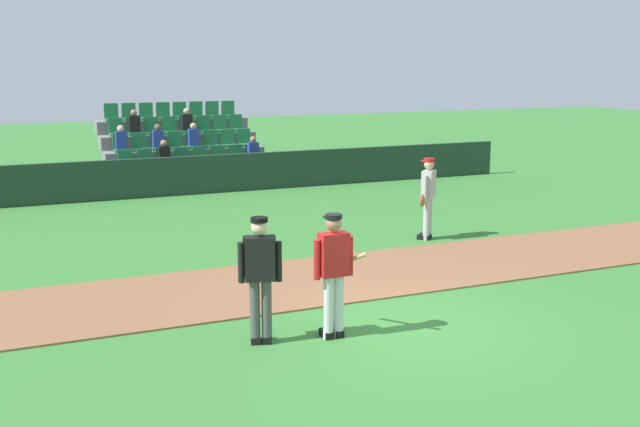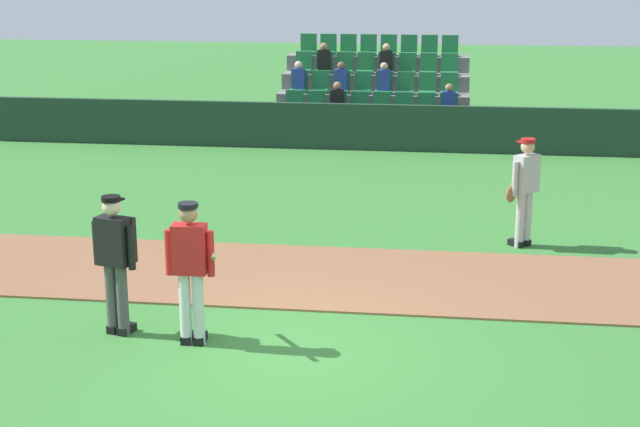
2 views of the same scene
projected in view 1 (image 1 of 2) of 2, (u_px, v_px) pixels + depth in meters
The scene contains 7 objects.
ground_plane at pixel (405, 328), 10.74m from camera, with size 80.00×80.00×0.00m, color #387A33.
infield_dirt_path at pixel (331, 278), 13.14m from camera, with size 28.00×2.79×0.03m, color brown.
dugout_fence at pixel (200, 175), 21.44m from camera, with size 20.00×0.16×1.11m, color #1E3828.
stadium_bleachers at pixel (182, 159), 23.46m from camera, with size 5.00×3.80×2.45m.
batter_red_jersey at pixel (334, 271), 10.17m from camera, with size 0.70×0.77×1.76m.
umpire_home_plate at pixel (260, 272), 9.96m from camera, with size 0.57×0.38×1.76m.
runner_grey_jersey at pixel (428, 195), 15.86m from camera, with size 0.57×0.49×1.76m.
Camera 1 is at (-5.12, -8.89, 3.79)m, focal length 41.75 mm.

